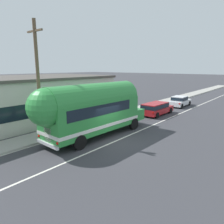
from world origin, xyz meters
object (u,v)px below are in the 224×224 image
object	(u,v)px
painted_bus	(90,108)
utility_pole	(38,80)
car_lead	(156,108)
car_second	(180,101)

from	to	relation	value
painted_bus	utility_pole	bearing A→B (deg)	-136.41
utility_pole	car_lead	distance (m)	13.51
painted_bus	car_lead	xyz separation A→B (m)	(0.04, 10.23, -1.51)
utility_pole	painted_bus	distance (m)	4.21
utility_pole	car_second	bearing A→B (deg)	82.50
utility_pole	car_lead	bearing A→B (deg)	78.13
painted_bus	car_second	distance (m)	17.21
car_lead	car_second	size ratio (longest dim) A/B	1.06
painted_bus	car_lead	bearing A→B (deg)	89.77
painted_bus	car_lead	world-z (taller)	painted_bus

